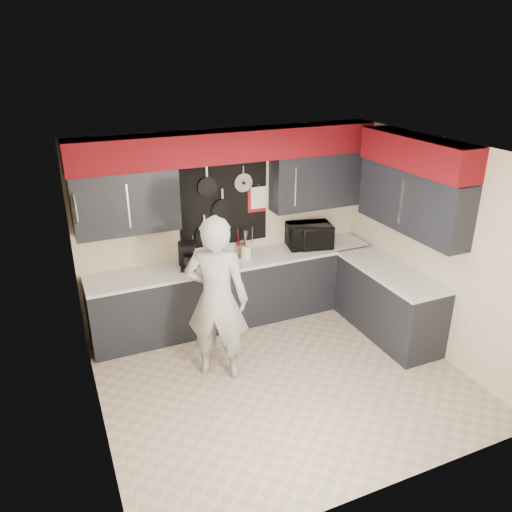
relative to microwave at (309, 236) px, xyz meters
name	(u,v)px	position (x,y,z in m)	size (l,w,h in m)	color
ground	(283,378)	(-1.11, -1.46, -1.09)	(4.00, 4.00, 0.00)	#B8A48F
back_wall_assembly	(231,176)	(-1.10, 0.14, 0.92)	(4.00, 0.36, 2.60)	beige
right_wall_assembly	(416,192)	(0.74, -1.20, 0.85)	(0.36, 3.50, 2.60)	beige
left_wall_assembly	(88,309)	(-3.10, -1.44, 0.25)	(0.05, 3.50, 2.60)	beige
base_cabinets	(279,293)	(-0.62, -0.33, -0.63)	(3.95, 2.20, 0.92)	black
microwave	(309,236)	(0.00, 0.00, 0.00)	(0.61, 0.41, 0.34)	black
knife_block	(242,250)	(-1.00, 0.02, -0.07)	(0.09, 0.09, 0.20)	#362011
utensil_crock	(246,252)	(-0.97, -0.04, -0.08)	(0.14, 0.14, 0.18)	white
coffee_maker	(187,255)	(-1.77, -0.03, 0.01)	(0.25, 0.28, 0.35)	black
person	(217,299)	(-1.75, -1.07, -0.12)	(0.71, 0.47, 1.94)	#999997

